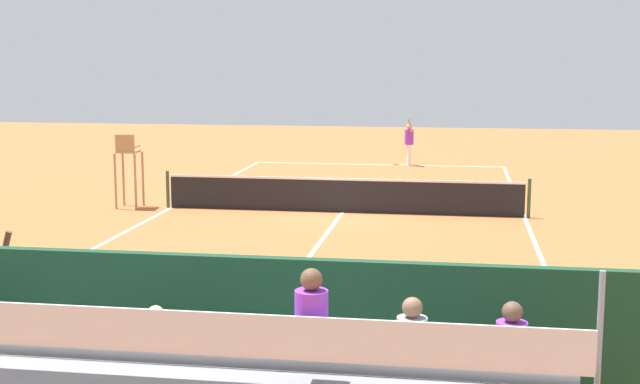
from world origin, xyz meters
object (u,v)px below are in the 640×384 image
object	(u,v)px
tennis_net	(342,195)
tennis_ball_far	(448,167)
bleacher_stand	(154,381)
equipment_bag	(195,381)
tennis_ball_near	(423,175)
umpire_chair	(128,163)
courtside_bench	(337,357)
tennis_racket	(402,165)
tennis_player	(409,140)

from	to	relation	value
tennis_net	tennis_ball_far	xyz separation A→B (m)	(-2.82, -10.27, -0.47)
tennis_net	bleacher_stand	distance (m)	15.35
equipment_bag	tennis_ball_near	world-z (taller)	equipment_bag
bleacher_stand	umpire_chair	world-z (taller)	bleacher_stand
courtside_bench	equipment_bag	bearing A→B (deg)	4.00
umpire_chair	tennis_ball_near	xyz separation A→B (m)	(-8.12, -8.00, -1.28)
bleacher_stand	tennis_racket	size ratio (longest dim) A/B	15.52
umpire_chair	tennis_ball_near	distance (m)	11.47
courtside_bench	tennis_ball_near	world-z (taller)	courtside_bench
tennis_ball_far	tennis_ball_near	bearing A→B (deg)	70.07
courtside_bench	tennis_ball_near	bearing A→B (deg)	-90.63
courtside_bench	tennis_player	world-z (taller)	tennis_player
tennis_net	umpire_chair	size ratio (longest dim) A/B	4.81
tennis_racket	tennis_player	bearing A→B (deg)	172.87
tennis_player	tennis_racket	distance (m)	1.04
umpire_chair	tennis_ball_near	size ratio (longest dim) A/B	32.42
courtside_bench	tennis_player	size ratio (longest dim) A/B	0.93
tennis_racket	equipment_bag	bearing A→B (deg)	87.37
bleacher_stand	tennis_ball_near	world-z (taller)	bleacher_stand
tennis_net	tennis_player	size ratio (longest dim) A/B	5.35
umpire_chair	tennis_racket	world-z (taller)	umpire_chair
tennis_player	tennis_racket	xyz separation A→B (m)	(0.27, -0.03, -1.00)
equipment_bag	tennis_racket	size ratio (longest dim) A/B	1.54
courtside_bench	umpire_chair	bearing A→B (deg)	-58.87
tennis_ball_near	umpire_chair	bearing A→B (deg)	44.56
tennis_player	tennis_ball_far	xyz separation A→B (m)	(-1.58, 0.65, -0.98)
bleacher_stand	tennis_player	world-z (taller)	bleacher_stand
tennis_ball_far	bleacher_stand	bearing A→B (deg)	83.79
umpire_chair	equipment_bag	distance (m)	14.56
bleacher_stand	equipment_bag	xyz separation A→B (m)	(0.18, -1.95, -0.77)
tennis_racket	umpire_chair	bearing A→B (deg)	57.26
tennis_net	tennis_racket	world-z (taller)	tennis_net
tennis_player	tennis_racket	bearing A→B (deg)	-7.13
umpire_chair	tennis_ball_near	world-z (taller)	umpire_chair
bleacher_stand	tennis_ball_far	world-z (taller)	bleacher_stand
tennis_player	courtside_bench	bearing A→B (deg)	91.06
tennis_net	tennis_racket	xyz separation A→B (m)	(-0.97, -10.95, -0.49)
courtside_bench	tennis_racket	size ratio (longest dim) A/B	3.08
umpire_chair	tennis_ball_far	size ratio (longest dim) A/B	32.42
equipment_bag	tennis_racket	xyz separation A→B (m)	(-1.12, -24.35, -0.16)
tennis_net	courtside_bench	size ratio (longest dim) A/B	5.72
umpire_chair	courtside_bench	bearing A→B (deg)	121.13
tennis_racket	tennis_ball_far	size ratio (longest dim) A/B	8.85
tennis_player	tennis_ball_far	size ratio (longest dim) A/B	29.18
umpire_chair	tennis_player	xyz separation A→B (m)	(-7.44, -11.12, -0.30)
bleacher_stand	umpire_chair	xyz separation A→B (m)	(6.23, -15.14, 0.37)
umpire_chair	courtside_bench	world-z (taller)	umpire_chair
bleacher_stand	tennis_player	size ratio (longest dim) A/B	4.70
courtside_bench	tennis_ball_near	size ratio (longest dim) A/B	27.27
bleacher_stand	courtside_bench	distance (m)	2.68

